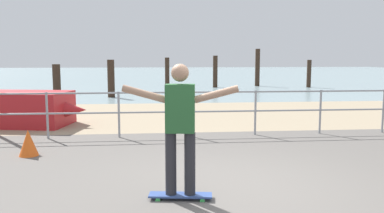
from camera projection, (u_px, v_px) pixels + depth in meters
The scene contains 12 objects.
beach_strip at pixel (189, 115), 12.44m from camera, with size 24.00×6.00×0.04m, color tan.
sea_surface at pixel (165, 74), 40.09m from camera, with size 72.00×50.00×0.04m, color #849EA3.
railing_fence at pixel (188, 107), 8.96m from camera, with size 12.46×0.05×1.05m.
skateboard at pixel (180, 195), 5.04m from camera, with size 0.82×0.31×0.08m.
skateboarder at pixel (180, 122), 4.93m from camera, with size 1.44×0.29×1.65m.
groyne_post_0 at pixel (57, 80), 18.87m from camera, with size 0.37×0.37×1.45m, color #332319.
groyne_post_1 at pixel (111, 79), 17.53m from camera, with size 0.31×0.31×1.68m, color #332319.
groyne_post_2 at pixel (167, 72), 24.93m from camera, with size 0.28×0.28×1.75m, color #332319.
groyne_post_3 at pixel (215, 72), 23.09m from camera, with size 0.27×0.27×1.87m, color #332319.
groyne_post_4 at pixel (257, 68), 24.13m from camera, with size 0.28×0.28×2.28m, color #332319.
groyne_post_5 at pixel (309, 74), 23.13m from camera, with size 0.25×0.25×1.62m, color #332319.
traffic_cone at pixel (28, 143), 7.22m from camera, with size 0.36×0.36×0.50m, color #E55919.
Camera 1 is at (-1.08, -5.26, 1.82)m, focal length 37.15 mm.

